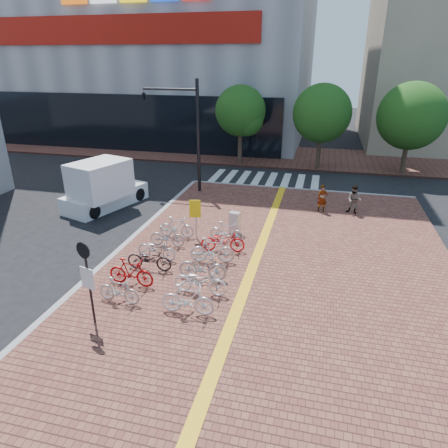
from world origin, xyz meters
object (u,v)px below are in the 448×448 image
(pedestrian_a, at_px, (322,198))
(yellow_sign, at_px, (196,212))
(bike_8, at_px, (202,266))
(traffic_light_pole, at_px, (173,115))
(bike_5, at_px, (177,227))
(pedestrian_b, at_px, (354,200))
(bike_2, at_px, (149,258))
(bike_11, at_px, (227,232))
(bike_7, at_px, (200,281))
(bike_10, at_px, (223,241))
(bike_9, at_px, (212,250))
(bike_1, at_px, (131,272))
(bike_3, at_px, (156,249))
(bike_0, at_px, (119,290))
(notice_sign, at_px, (87,274))
(bike_6, at_px, (188,300))
(box_truck, at_px, (103,184))
(utility_box, at_px, (235,223))
(bike_4, at_px, (167,236))

(pedestrian_a, bearing_deg, yellow_sign, -149.87)
(bike_8, bearing_deg, yellow_sign, 18.23)
(traffic_light_pole, bearing_deg, yellow_sign, -63.09)
(traffic_light_pole, bearing_deg, bike_5, -69.59)
(pedestrian_b, relative_size, traffic_light_pole, 0.23)
(bike_2, height_order, bike_11, bike_11)
(bike_7, relative_size, bike_10, 1.03)
(bike_2, bearing_deg, bike_5, -0.85)
(bike_7, distance_m, bike_9, 2.36)
(bike_1, relative_size, bike_10, 0.93)
(bike_3, xyz_separation_m, pedestrian_b, (8.18, 7.47, 0.31))
(bike_10, height_order, pedestrian_a, pedestrian_a)
(bike_8, bearing_deg, pedestrian_b, -37.41)
(bike_7, distance_m, bike_10, 3.45)
(bike_9, bearing_deg, bike_11, -13.03)
(bike_0, bearing_deg, notice_sign, 172.85)
(bike_5, xyz_separation_m, bike_7, (2.50, -4.37, 0.02))
(bike_0, bearing_deg, bike_6, -87.91)
(pedestrian_a, xyz_separation_m, yellow_sign, (-5.54, -5.06, 0.57))
(bike_7, relative_size, pedestrian_b, 1.28)
(yellow_sign, bearing_deg, bike_5, -179.53)
(bike_2, xyz_separation_m, bike_10, (2.42, 2.26, 0.02))
(pedestrian_a, bearing_deg, bike_0, -133.75)
(bike_7, relative_size, pedestrian_a, 1.31)
(bike_3, bearing_deg, pedestrian_b, -41.91)
(bike_0, relative_size, box_truck, 0.30)
(bike_9, relative_size, utility_box, 1.70)
(bike_10, bearing_deg, utility_box, -11.26)
(box_truck, bearing_deg, bike_4, -38.16)
(yellow_sign, distance_m, notice_sign, 6.96)
(bike_3, relative_size, bike_10, 0.91)
(bike_4, bearing_deg, bike_10, -90.38)
(yellow_sign, bearing_deg, bike_4, -134.37)
(bike_11, height_order, yellow_sign, yellow_sign)
(bike_6, height_order, box_truck, box_truck)
(bike_7, distance_m, utility_box, 5.40)
(bike_10, height_order, pedestrian_b, pedestrian_b)
(yellow_sign, bearing_deg, bike_10, -31.63)
(bike_4, relative_size, box_truck, 0.30)
(bike_2, xyz_separation_m, bike_6, (2.43, -2.45, 0.06))
(bike_7, bearing_deg, pedestrian_a, -23.01)
(utility_box, bearing_deg, bike_1, -116.09)
(bike_3, height_order, traffic_light_pole, traffic_light_pole)
(pedestrian_a, relative_size, utility_box, 1.38)
(bike_1, bearing_deg, notice_sign, 178.54)
(bike_4, relative_size, traffic_light_pole, 0.24)
(bike_3, height_order, bike_10, bike_10)
(bike_5, bearing_deg, bike_3, 175.11)
(bike_3, bearing_deg, bike_8, -110.33)
(bike_11, distance_m, utility_box, 0.97)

